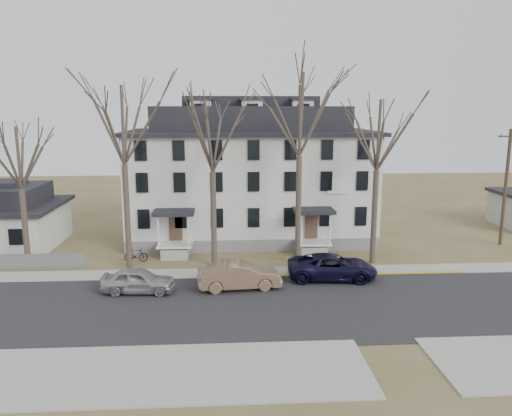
{
  "coord_description": "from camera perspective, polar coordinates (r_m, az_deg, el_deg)",
  "views": [
    {
      "loc": [
        -4.08,
        -24.59,
        11.07
      ],
      "look_at": [
        -2.06,
        9.0,
        4.34
      ],
      "focal_mm": 35.0,
      "sensor_mm": 36.0,
      "label": 1
    }
  ],
  "objects": [
    {
      "name": "bicycle_right",
      "position": [
        37.66,
        -13.55,
        -5.28
      ],
      "size": [
        1.79,
        0.65,
        1.05
      ],
      "primitive_type": "imported",
      "rotation": [
        0.0,
        0.0,
        1.48
      ],
      "color": "black",
      "rests_on": "ground"
    },
    {
      "name": "main_road",
      "position": [
        29.09,
        4.97,
        -11.11
      ],
      "size": [
        120.0,
        10.0,
        0.04
      ],
      "primitive_type": "cube",
      "color": "#27272A",
      "rests_on": "ground"
    },
    {
      "name": "tree_center",
      "position": [
        34.76,
        5.05,
        11.29
      ],
      "size": [
        9.0,
        9.0,
        14.7
      ],
      "color": "#473B31",
      "rests_on": "ground"
    },
    {
      "name": "car_tan",
      "position": [
        31.29,
        -1.91,
        -7.77
      ],
      "size": [
        5.31,
        2.31,
        1.7
      ],
      "primitive_type": "imported",
      "rotation": [
        0.0,
        0.0,
        1.67
      ],
      "color": "brown",
      "rests_on": "ground"
    },
    {
      "name": "ground",
      "position": [
        27.27,
        5.6,
        -12.7
      ],
      "size": [
        120.0,
        120.0,
        0.0
      ],
      "primitive_type": "plane",
      "color": "brown",
      "rests_on": "ground"
    },
    {
      "name": "far_sidewalk",
      "position": [
        34.66,
        3.52,
        -7.34
      ],
      "size": [
        120.0,
        2.0,
        0.08
      ],
      "primitive_type": "cube",
      "color": "#A09F97",
      "rests_on": "ground"
    },
    {
      "name": "small_house",
      "position": [
        45.23,
        -26.71,
        -1.17
      ],
      "size": [
        8.7,
        8.7,
        5.0
      ],
      "color": "silver",
      "rests_on": "ground"
    },
    {
      "name": "tree_mid_left",
      "position": [
        34.43,
        -5.04,
        8.82
      ],
      "size": [
        7.8,
        7.8,
        12.74
      ],
      "color": "#473B31",
      "rests_on": "ground"
    },
    {
      "name": "tree_mid_right",
      "position": [
        36.01,
        13.8,
        8.65
      ],
      "size": [
        7.8,
        7.8,
        12.74
      ],
      "color": "#473B31",
      "rests_on": "ground"
    },
    {
      "name": "near_sidewalk_left",
      "position": [
        22.84,
        -13.55,
        -18.03
      ],
      "size": [
        20.0,
        5.0,
        0.08
      ],
      "primitive_type": "cube",
      "color": "#A09F97",
      "rests_on": "ground"
    },
    {
      "name": "yellow_curb",
      "position": [
        34.77,
        11.98,
        -7.51
      ],
      "size": [
        14.0,
        0.25,
        0.06
      ],
      "primitive_type": "cube",
      "color": "gold",
      "rests_on": "ground"
    },
    {
      "name": "tree_bungalow",
      "position": [
        37.22,
        -25.53,
        5.66
      ],
      "size": [
        6.6,
        6.6,
        10.78
      ],
      "color": "#473B31",
      "rests_on": "ground"
    },
    {
      "name": "car_navy",
      "position": [
        33.39,
        8.7,
        -6.72
      ],
      "size": [
        6.03,
        3.11,
        1.63
      ],
      "primitive_type": "imported",
      "rotation": [
        0.0,
        0.0,
        1.5
      ],
      "color": "black",
      "rests_on": "ground"
    },
    {
      "name": "utility_pole_far",
      "position": [
        45.13,
        26.63,
        2.25
      ],
      "size": [
        2.0,
        0.28,
        9.5
      ],
      "color": "#3D3023",
      "rests_on": "ground"
    },
    {
      "name": "bicycle_left",
      "position": [
        38.16,
        -8.91,
        -5.0
      ],
      "size": [
        1.8,
        1.23,
        0.9
      ],
      "primitive_type": "imported",
      "rotation": [
        0.0,
        0.0,
        1.16
      ],
      "color": "black",
      "rests_on": "ground"
    },
    {
      "name": "tree_far_left",
      "position": [
        35.09,
        -15.04,
        9.74
      ],
      "size": [
        8.4,
        8.4,
        13.72
      ],
      "color": "#473B31",
      "rests_on": "ground"
    },
    {
      "name": "car_silver",
      "position": [
        31.5,
        -13.3,
        -8.12
      ],
      "size": [
        4.57,
        2.1,
        1.52
      ],
      "primitive_type": "imported",
      "rotation": [
        0.0,
        0.0,
        1.5
      ],
      "color": "#A1A1A1",
      "rests_on": "ground"
    },
    {
      "name": "boarding_house",
      "position": [
        42.97,
        -0.65,
        3.69
      ],
      "size": [
        20.8,
        12.36,
        12.05
      ],
      "color": "slate",
      "rests_on": "ground"
    }
  ]
}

